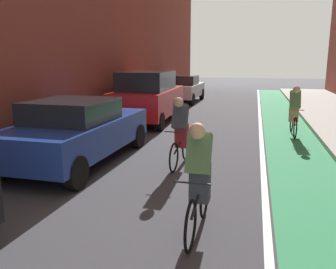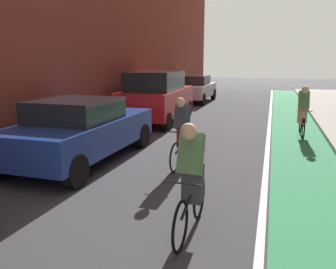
{
  "view_description": "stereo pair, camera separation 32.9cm",
  "coord_description": "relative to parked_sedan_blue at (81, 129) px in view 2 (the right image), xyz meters",
  "views": [
    {
      "loc": [
        1.56,
        3.67,
        2.42
      ],
      "look_at": [
        -0.09,
        10.42,
        0.95
      ],
      "focal_mm": 37.8,
      "sensor_mm": 36.0,
      "label": 1
    },
    {
      "loc": [
        1.87,
        3.76,
        2.42
      ],
      "look_at": [
        -0.09,
        10.42,
        0.95
      ],
      "focal_mm": 37.8,
      "sensor_mm": 36.0,
      "label": 2
    }
  ],
  "objects": [
    {
      "name": "cyclist_far",
      "position": [
        5.32,
        4.53,
        0.02
      ],
      "size": [
        0.48,
        1.73,
        1.62
      ],
      "color": "black",
      "rests_on": "ground"
    },
    {
      "name": "cyclist_trailing",
      "position": [
        2.43,
        0.34,
        0.02
      ],
      "size": [
        0.48,
        1.71,
        1.61
      ],
      "color": "black",
      "rests_on": "ground"
    },
    {
      "name": "cyclist_mid",
      "position": [
        3.35,
        -2.8,
        0.02
      ],
      "size": [
        0.48,
        1.74,
        1.62
      ],
      "color": "black",
      "rests_on": "ground"
    },
    {
      "name": "parked_suv_red",
      "position": [
        0.0,
        5.83,
        0.23
      ],
      "size": [
        2.07,
        4.71,
        1.98
      ],
      "color": "red",
      "rests_on": "ground"
    },
    {
      "name": "parked_sedan_blue",
      "position": [
        0.0,
        0.0,
        0.0
      ],
      "size": [
        2.08,
        4.55,
        1.53
      ],
      "color": "navy",
      "rests_on": "ground"
    },
    {
      "name": "bike_lane_paint",
      "position": [
        5.22,
        4.68,
        -0.79
      ],
      "size": [
        1.6,
        35.61,
        0.0
      ],
      "primitive_type": "cube",
      "color": "#2D8451",
      "rests_on": "ground"
    },
    {
      "name": "lane_divider_stripe",
      "position": [
        4.32,
        4.68,
        -0.79
      ],
      "size": [
        0.12,
        35.61,
        0.0
      ],
      "primitive_type": "cube",
      "color": "white",
      "rests_on": "ground"
    },
    {
      "name": "ground_plane",
      "position": [
        2.49,
        2.68,
        -0.79
      ],
      "size": [
        78.34,
        78.34,
        0.0
      ],
      "primitive_type": "plane",
      "color": "#38383D"
    },
    {
      "name": "parked_sedan_silver",
      "position": [
        0.0,
        12.81,
        -0.0
      ],
      "size": [
        1.95,
        4.24,
        1.53
      ],
      "color": "#9EA0A8",
      "rests_on": "ground"
    }
  ]
}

